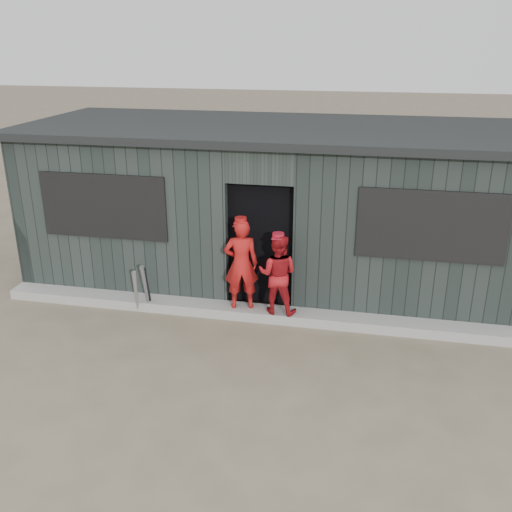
% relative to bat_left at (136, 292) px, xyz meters
% --- Properties ---
extents(ground, '(80.00, 80.00, 0.00)m').
position_rel_bat_left_xyz_m(ground, '(1.79, -1.56, -0.38)').
color(ground, brown).
rests_on(ground, ground).
extents(curb, '(8.00, 0.36, 0.15)m').
position_rel_bat_left_xyz_m(curb, '(1.79, 0.26, -0.30)').
color(curb, gray).
rests_on(curb, ground).
extents(bat_left, '(0.17, 0.30, 0.75)m').
position_rel_bat_left_xyz_m(bat_left, '(0.00, 0.00, 0.00)').
color(bat_left, '#97979F').
rests_on(bat_left, ground).
extents(bat_mid, '(0.10, 0.31, 0.83)m').
position_rel_bat_left_xyz_m(bat_mid, '(0.13, 0.06, 0.04)').
color(bat_mid, gray).
rests_on(bat_mid, ground).
extents(bat_right, '(0.10, 0.33, 0.78)m').
position_rel_bat_left_xyz_m(bat_right, '(0.14, 0.12, 0.01)').
color(bat_right, black).
rests_on(bat_right, ground).
extents(player_red_left, '(0.57, 0.45, 1.38)m').
position_rel_bat_left_xyz_m(player_red_left, '(1.56, 0.28, 0.47)').
color(player_red_left, '#AD1615').
rests_on(player_red_left, curb).
extents(player_red_right, '(0.61, 0.49, 1.20)m').
position_rel_bat_left_xyz_m(player_red_right, '(2.12, 0.23, 0.37)').
color(player_red_right, '#A8141B').
rests_on(player_red_right, curb).
extents(player_grey_back, '(0.75, 0.62, 1.31)m').
position_rel_bat_left_xyz_m(player_grey_back, '(2.30, 0.84, 0.28)').
color(player_grey_back, '#A5A5A5').
rests_on(player_grey_back, ground).
extents(dugout, '(8.30, 3.30, 2.62)m').
position_rel_bat_left_xyz_m(dugout, '(1.79, 1.94, 0.91)').
color(dugout, black).
rests_on(dugout, ground).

